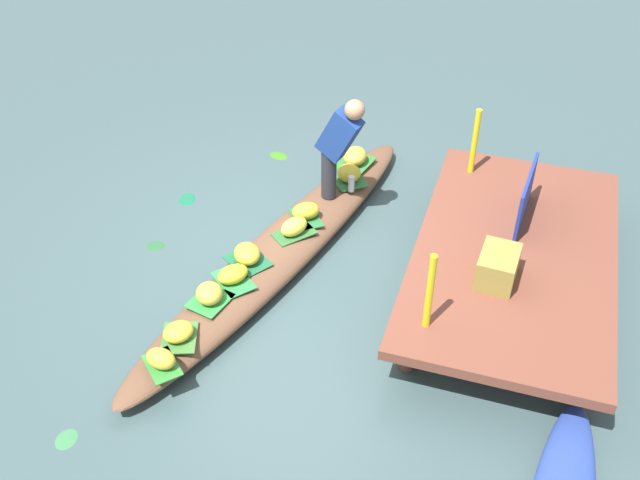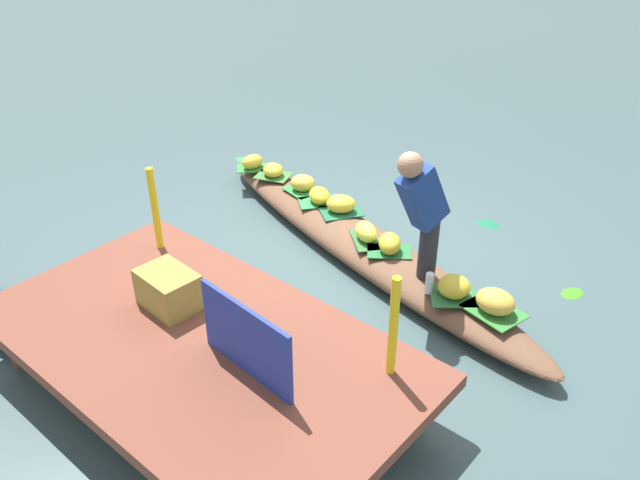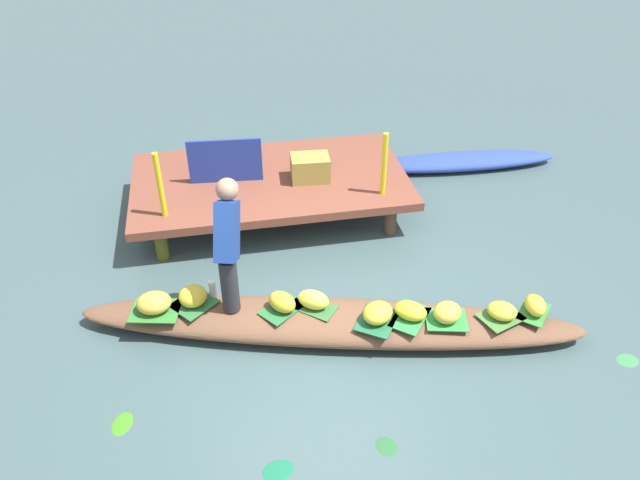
% 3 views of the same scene
% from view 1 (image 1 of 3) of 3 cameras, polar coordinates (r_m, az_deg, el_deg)
% --- Properties ---
extents(canal_water, '(40.00, 40.00, 0.00)m').
position_cam_1_polar(canal_water, '(7.44, -2.96, -1.59)').
color(canal_water, '#3B5153').
rests_on(canal_water, ground).
extents(dock_platform, '(3.20, 1.80, 0.47)m').
position_cam_1_polar(dock_platform, '(7.08, 14.75, -1.17)').
color(dock_platform, brown).
rests_on(dock_platform, ground).
extents(vendor_boat, '(4.70, 1.76, 0.26)m').
position_cam_1_polar(vendor_boat, '(7.36, -3.00, -0.82)').
color(vendor_boat, brown).
rests_on(vendor_boat, ground).
extents(leaf_mat_0, '(0.42, 0.42, 0.01)m').
position_cam_1_polar(leaf_mat_0, '(6.20, -12.06, -9.41)').
color(leaf_mat_0, '#307C30').
rests_on(leaf_mat_0, vendor_boat).
extents(banana_bunch_0, '(0.22, 0.28, 0.16)m').
position_cam_1_polar(banana_bunch_0, '(6.15, -12.16, -8.92)').
color(banana_bunch_0, gold).
rests_on(banana_bunch_0, vendor_boat).
extents(leaf_mat_1, '(0.49, 0.49, 0.01)m').
position_cam_1_polar(leaf_mat_1, '(8.12, 2.23, 4.63)').
color(leaf_mat_1, '#2A6435').
rests_on(leaf_mat_1, vendor_boat).
extents(banana_bunch_1, '(0.36, 0.36, 0.19)m').
position_cam_1_polar(banana_bunch_1, '(8.07, 2.25, 5.18)').
color(banana_bunch_1, gold).
rests_on(banana_bunch_1, vendor_boat).
extents(leaf_mat_2, '(0.45, 0.40, 0.01)m').
position_cam_1_polar(leaf_mat_2, '(6.39, -10.78, -7.40)').
color(leaf_mat_2, '#3E7132').
rests_on(leaf_mat_2, vendor_boat).
extents(banana_bunch_2, '(0.34, 0.33, 0.14)m').
position_cam_1_polar(banana_bunch_2, '(6.34, -10.85, -6.96)').
color(banana_bunch_2, gold).
rests_on(banana_bunch_2, vendor_boat).
extents(leaf_mat_3, '(0.43, 0.38, 0.01)m').
position_cam_1_polar(leaf_mat_3, '(6.68, -8.46, -4.63)').
color(leaf_mat_3, '#2D863A').
rests_on(leaf_mat_3, vendor_boat).
extents(banana_bunch_3, '(0.34, 0.33, 0.17)m').
position_cam_1_polar(banana_bunch_3, '(6.62, -8.53, -4.08)').
color(banana_bunch_3, gold).
rests_on(banana_bunch_3, vendor_boat).
extents(leaf_mat_4, '(0.47, 0.49, 0.01)m').
position_cam_1_polar(leaf_mat_4, '(6.85, -6.68, -3.11)').
color(leaf_mat_4, '#2C8542').
rests_on(leaf_mat_4, vendor_boat).
extents(banana_bunch_4, '(0.36, 0.34, 0.15)m').
position_cam_1_polar(banana_bunch_4, '(6.80, -6.73, -2.63)').
color(banana_bunch_4, gold).
rests_on(banana_bunch_4, vendor_boat).
extents(leaf_mat_5, '(0.49, 0.51, 0.01)m').
position_cam_1_polar(leaf_mat_5, '(7.05, -5.60, -1.60)').
color(leaf_mat_5, '#1D5E39').
rests_on(leaf_mat_5, vendor_boat).
extents(banana_bunch_5, '(0.38, 0.37, 0.18)m').
position_cam_1_polar(banana_bunch_5, '(7.00, -5.64, -1.06)').
color(banana_bunch_5, yellow).
rests_on(banana_bunch_5, vendor_boat).
extents(leaf_mat_6, '(0.47, 0.45, 0.01)m').
position_cam_1_polar(leaf_mat_6, '(7.56, -1.09, 1.73)').
color(leaf_mat_6, '#256634').
rests_on(leaf_mat_6, vendor_boat).
extents(banana_bunch_6, '(0.33, 0.35, 0.17)m').
position_cam_1_polar(banana_bunch_6, '(7.51, -1.10, 2.25)').
color(banana_bunch_6, gold).
rests_on(banana_bunch_6, vendor_boat).
extents(leaf_mat_7, '(0.50, 0.42, 0.01)m').
position_cam_1_polar(leaf_mat_7, '(8.41, 2.69, 5.93)').
color(leaf_mat_7, '#2E752E').
rests_on(leaf_mat_7, vendor_boat).
extents(banana_bunch_7, '(0.32, 0.27, 0.19)m').
position_cam_1_polar(banana_bunch_7, '(8.36, 2.71, 6.47)').
color(banana_bunch_7, gold).
rests_on(banana_bunch_7, vendor_boat).
extents(leaf_mat_8, '(0.47, 0.45, 0.01)m').
position_cam_1_polar(leaf_mat_8, '(7.35, -1.99, 0.50)').
color(leaf_mat_8, '#2F632F').
rests_on(leaf_mat_8, vendor_boat).
extents(banana_bunch_8, '(0.35, 0.31, 0.18)m').
position_cam_1_polar(banana_bunch_8, '(7.30, -2.01, 1.04)').
color(banana_bunch_8, '#EEE545').
rests_on(banana_bunch_8, vendor_boat).
extents(vendor_person, '(0.29, 0.52, 1.20)m').
position_cam_1_polar(vendor_person, '(7.46, 1.45, 7.51)').
color(vendor_person, '#28282D').
rests_on(vendor_person, vendor_boat).
extents(water_bottle, '(0.07, 0.07, 0.18)m').
position_cam_1_polar(water_bottle, '(7.91, 2.43, 4.35)').
color(water_bottle, silver).
rests_on(water_bottle, vendor_boat).
extents(market_banner, '(0.84, 0.10, 0.53)m').
position_cam_1_polar(market_banner, '(7.30, 15.56, 3.18)').
color(market_banner, navy).
rests_on(market_banner, dock_platform).
extents(railing_post_west, '(0.06, 0.06, 0.73)m').
position_cam_1_polar(railing_post_west, '(7.85, 11.82, 7.43)').
color(railing_post_west, yellow).
rests_on(railing_post_west, dock_platform).
extents(railing_post_east, '(0.06, 0.06, 0.73)m').
position_cam_1_polar(railing_post_east, '(5.91, 8.45, -3.95)').
color(railing_post_east, yellow).
rests_on(railing_post_east, dock_platform).
extents(produce_crate, '(0.46, 0.35, 0.29)m').
position_cam_1_polar(produce_crate, '(6.59, 13.53, -2.02)').
color(produce_crate, olive).
rests_on(produce_crate, dock_platform).
extents(drifting_plant_0, '(0.27, 0.23, 0.01)m').
position_cam_1_polar(drifting_plant_0, '(8.40, -10.19, 3.11)').
color(drifting_plant_0, '#186442').
rests_on(drifting_plant_0, ground).
extents(drifting_plant_1, '(0.22, 0.19, 0.01)m').
position_cam_1_polar(drifting_plant_1, '(6.26, -18.94, -14.29)').
color(drifting_plant_1, '#367745').
rests_on(drifting_plant_1, ground).
extents(drifting_plant_2, '(0.22, 0.27, 0.01)m').
position_cam_1_polar(drifting_plant_2, '(9.04, -3.20, 6.50)').
color(drifting_plant_2, '#397C1C').
rests_on(drifting_plant_2, ground).
extents(drifting_plant_3, '(0.22, 0.23, 0.01)m').
position_cam_1_polar(drifting_plant_3, '(7.79, -12.55, -0.44)').
color(drifting_plant_3, '#275B32').
rests_on(drifting_plant_3, ground).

